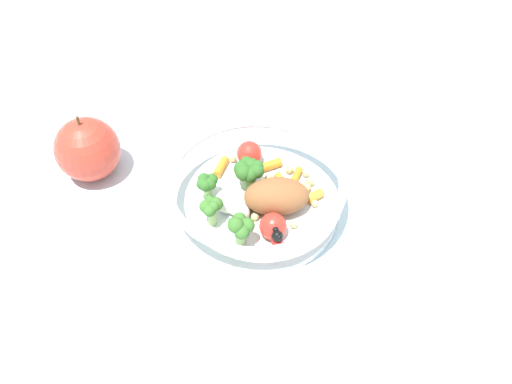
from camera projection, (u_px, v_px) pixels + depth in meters
The scene contains 3 objects.
ground_plane at pixel (247, 204), 0.66m from camera, with size 2.40×2.40×0.00m, color silver.
food_container at pixel (256, 193), 0.63m from camera, with size 0.22×0.22×0.06m.
loose_apple at pixel (88, 149), 0.67m from camera, with size 0.08×0.08×0.10m.
Camera 1 is at (-0.41, 0.11, 0.50)m, focal length 36.39 mm.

